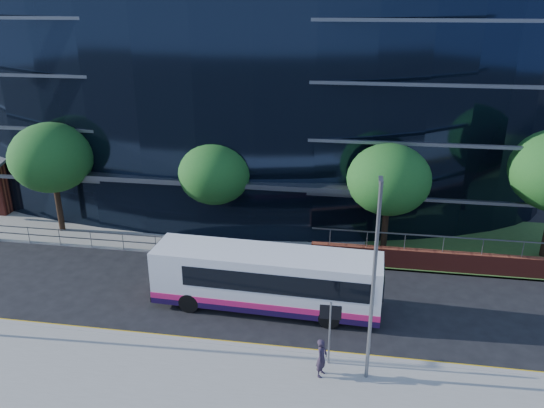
% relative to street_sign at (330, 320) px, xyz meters
% --- Properties ---
extents(ground, '(200.00, 200.00, 0.00)m').
position_rel_street_sign_xyz_m(ground, '(-4.50, 1.59, -2.15)').
color(ground, black).
rests_on(ground, ground).
extents(kerb, '(80.00, 0.25, 0.16)m').
position_rel_street_sign_xyz_m(kerb, '(-4.50, 0.59, -2.07)').
color(kerb, gray).
rests_on(kerb, ground).
extents(yellow_line_outer, '(80.00, 0.08, 0.01)m').
position_rel_street_sign_xyz_m(yellow_line_outer, '(-4.50, 0.79, -2.14)').
color(yellow_line_outer, gold).
rests_on(yellow_line_outer, ground).
extents(yellow_line_inner, '(80.00, 0.08, 0.01)m').
position_rel_street_sign_xyz_m(yellow_line_inner, '(-4.50, 0.94, -2.14)').
color(yellow_line_inner, gold).
rests_on(yellow_line_inner, ground).
extents(far_forecourt, '(50.00, 8.00, 0.10)m').
position_rel_street_sign_xyz_m(far_forecourt, '(-10.50, 12.59, -2.10)').
color(far_forecourt, gray).
rests_on(far_forecourt, ground).
extents(glass_office, '(44.00, 23.10, 16.00)m').
position_rel_street_sign_xyz_m(glass_office, '(-8.50, 22.44, 5.85)').
color(glass_office, black).
rests_on(glass_office, ground).
extents(guard_railings, '(24.00, 0.05, 1.10)m').
position_rel_street_sign_xyz_m(guard_railings, '(-12.50, 8.59, -1.33)').
color(guard_railings, slate).
rests_on(guard_railings, ground).
extents(street_sign, '(0.85, 0.09, 2.80)m').
position_rel_street_sign_xyz_m(street_sign, '(0.00, 0.00, 0.00)').
color(street_sign, slate).
rests_on(street_sign, pavement_near).
extents(tree_far_a, '(4.95, 4.95, 6.98)m').
position_rel_street_sign_xyz_m(tree_far_a, '(-17.50, 10.59, 2.71)').
color(tree_far_a, black).
rests_on(tree_far_a, ground).
extents(tree_far_b, '(4.29, 4.29, 6.05)m').
position_rel_street_sign_xyz_m(tree_far_b, '(-7.50, 11.09, 2.06)').
color(tree_far_b, black).
rests_on(tree_far_b, ground).
extents(tree_far_c, '(4.62, 4.62, 6.51)m').
position_rel_street_sign_xyz_m(tree_far_c, '(2.50, 10.59, 2.39)').
color(tree_far_c, black).
rests_on(tree_far_c, ground).
extents(tree_dist_e, '(4.62, 4.62, 6.51)m').
position_rel_street_sign_xyz_m(tree_dist_e, '(19.50, 41.59, 2.39)').
color(tree_dist_e, black).
rests_on(tree_dist_e, ground).
extents(streetlight_east, '(0.15, 0.77, 8.00)m').
position_rel_street_sign_xyz_m(streetlight_east, '(1.50, -0.59, 2.29)').
color(streetlight_east, slate).
rests_on(streetlight_east, pavement_near).
extents(city_bus, '(10.83, 2.88, 2.90)m').
position_rel_street_sign_xyz_m(city_bus, '(-3.10, 3.88, -0.61)').
color(city_bus, silver).
rests_on(city_bus, ground).
extents(pedestrian, '(0.55, 0.68, 1.60)m').
position_rel_street_sign_xyz_m(pedestrian, '(-0.23, -0.79, -1.20)').
color(pedestrian, '#281F2F').
rests_on(pedestrian, pavement_near).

